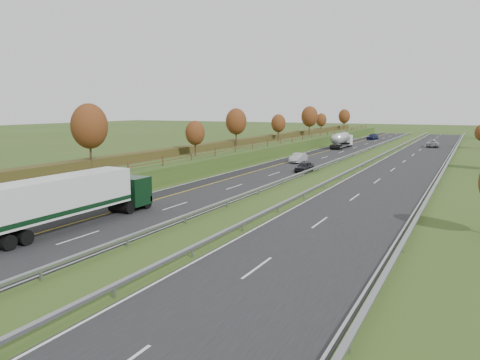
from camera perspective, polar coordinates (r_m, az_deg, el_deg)
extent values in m
plane|color=#324C1B|center=(70.52, 11.79, 1.18)|extent=(400.00, 400.00, 0.00)
cube|color=black|center=(77.62, 7.06, 2.01)|extent=(10.50, 200.00, 0.04)
cube|color=black|center=(73.74, 19.20, 1.22)|extent=(10.50, 200.00, 0.04)
cube|color=black|center=(78.96, 4.50, 2.17)|extent=(3.00, 200.00, 0.04)
cube|color=silver|center=(79.46, 3.63, 2.24)|extent=(0.15, 200.00, 0.01)
cube|color=gold|center=(78.40, 5.51, 2.13)|extent=(0.15, 200.00, 0.01)
cube|color=silver|center=(76.07, 10.64, 1.81)|extent=(0.15, 200.00, 0.01)
cube|color=silver|center=(74.56, 15.36, 1.50)|extent=(0.15, 200.00, 0.01)
cube|color=silver|center=(73.26, 23.12, 0.98)|extent=(0.15, 200.00, 0.01)
cube|color=silver|center=(35.40, -19.07, -6.62)|extent=(0.15, 4.00, 0.01)
cube|color=silver|center=(27.47, 2.12, -10.61)|extent=(0.15, 4.00, 0.01)
cube|color=silver|center=(44.30, -7.89, -3.15)|extent=(0.15, 4.00, 0.01)
cube|color=silver|center=(38.26, 9.70, -5.11)|extent=(0.15, 4.00, 0.01)
cube|color=silver|center=(54.40, -0.68, -0.82)|extent=(0.15, 4.00, 0.01)
cube|color=silver|center=(49.61, 13.82, -2.03)|extent=(0.15, 4.00, 0.01)
cube|color=silver|center=(65.15, 4.20, 0.77)|extent=(0.15, 4.00, 0.01)
cube|color=silver|center=(61.20, 16.38, -0.09)|extent=(0.15, 4.00, 0.01)
cube|color=silver|center=(76.27, 7.69, 1.90)|extent=(0.15, 4.00, 0.01)
cube|color=silver|center=(72.93, 18.13, 1.22)|extent=(0.15, 4.00, 0.01)
cube|color=silver|center=(87.62, 10.28, 2.74)|extent=(0.15, 4.00, 0.01)
cube|color=silver|center=(84.73, 19.39, 2.17)|extent=(0.15, 4.00, 0.01)
cube|color=silver|center=(99.13, 12.27, 3.37)|extent=(0.15, 4.00, 0.01)
cube|color=silver|center=(96.59, 20.34, 2.88)|extent=(0.15, 4.00, 0.01)
cube|color=silver|center=(110.74, 13.85, 3.88)|extent=(0.15, 4.00, 0.01)
cube|color=silver|center=(108.47, 21.08, 3.44)|extent=(0.15, 4.00, 0.01)
cube|color=silver|center=(122.43, 15.14, 4.28)|extent=(0.15, 4.00, 0.01)
cube|color=silver|center=(120.38, 21.68, 3.89)|extent=(0.15, 4.00, 0.01)
cube|color=silver|center=(134.17, 16.19, 4.61)|extent=(0.15, 4.00, 0.01)
cube|color=silver|center=(132.30, 22.17, 4.26)|extent=(0.15, 4.00, 0.01)
cube|color=silver|center=(145.96, 17.08, 4.89)|extent=(0.15, 4.00, 0.01)
cube|color=silver|center=(144.24, 22.58, 4.56)|extent=(0.15, 4.00, 0.01)
cube|color=silver|center=(157.77, 17.84, 5.13)|extent=(0.15, 4.00, 0.01)
cube|color=silver|center=(156.18, 22.93, 4.82)|extent=(0.15, 4.00, 0.01)
cube|color=silver|center=(169.61, 18.49, 5.33)|extent=(0.15, 4.00, 0.01)
cube|color=silver|center=(168.14, 23.23, 5.04)|extent=(0.15, 4.00, 0.01)
cube|color=#324C1B|center=(82.79, -1.43, 3.18)|extent=(12.00, 200.00, 2.00)
cube|color=#393A17|center=(83.62, -2.65, 4.30)|extent=(2.20, 180.00, 1.10)
cube|color=#422B19|center=(80.62, 1.39, 4.14)|extent=(0.08, 184.00, 0.10)
cube|color=#422B19|center=(80.59, 1.39, 4.42)|extent=(0.08, 184.00, 0.10)
cube|color=#422B19|center=(44.68, -24.30, -0.43)|extent=(0.12, 0.12, 1.20)
cube|color=#422B19|center=(48.95, -18.39, 0.66)|extent=(0.12, 0.12, 1.20)
cube|color=#422B19|center=(53.67, -13.48, 1.56)|extent=(0.12, 0.12, 1.20)
cube|color=#422B19|center=(58.74, -9.39, 2.30)|extent=(0.12, 0.12, 1.20)
cube|color=#422B19|center=(64.06, -5.95, 2.91)|extent=(0.12, 0.12, 1.20)
cube|color=#422B19|center=(69.59, -3.05, 3.41)|extent=(0.12, 0.12, 1.20)
cube|color=#422B19|center=(75.27, -0.58, 3.84)|extent=(0.12, 0.12, 1.20)
cube|color=#422B19|center=(81.07, 1.54, 4.20)|extent=(0.12, 0.12, 1.20)
cube|color=#422B19|center=(86.97, 3.38, 4.50)|extent=(0.12, 0.12, 1.20)
cube|color=#422B19|center=(92.95, 4.98, 4.77)|extent=(0.12, 0.12, 1.20)
cube|color=#422B19|center=(99.00, 6.39, 5.00)|extent=(0.12, 0.12, 1.20)
cube|color=#422B19|center=(105.10, 7.64, 5.20)|extent=(0.12, 0.12, 1.20)
cube|color=#422B19|center=(111.25, 8.75, 5.37)|extent=(0.12, 0.12, 1.20)
cube|color=#422B19|center=(117.43, 9.75, 5.53)|extent=(0.12, 0.12, 1.20)
cube|color=#422B19|center=(123.65, 10.64, 5.66)|extent=(0.12, 0.12, 1.20)
cube|color=#422B19|center=(129.89, 11.45, 5.79)|extent=(0.12, 0.12, 1.20)
cube|color=#422B19|center=(136.16, 12.19, 5.90)|extent=(0.12, 0.12, 1.20)
cube|color=#422B19|center=(142.45, 12.86, 6.00)|extent=(0.12, 0.12, 1.20)
cube|color=#422B19|center=(148.76, 13.48, 6.09)|extent=(0.12, 0.12, 1.20)
cube|color=#422B19|center=(155.08, 14.04, 6.17)|extent=(0.12, 0.12, 1.20)
cube|color=#422B19|center=(161.42, 14.56, 6.25)|extent=(0.12, 0.12, 1.20)
cube|color=#422B19|center=(167.77, 15.04, 6.32)|extent=(0.12, 0.12, 1.20)
cube|color=gray|center=(75.83, 11.12, 2.21)|extent=(0.32, 200.00, 0.18)
cube|color=gray|center=(27.70, -23.10, -10.67)|extent=(0.10, 0.14, 0.56)
cube|color=gray|center=(32.37, -13.55, -7.39)|extent=(0.10, 0.14, 0.56)
cube|color=gray|center=(37.77, -6.65, -4.86)|extent=(0.10, 0.14, 0.56)
cube|color=gray|center=(43.63, -1.57, -2.94)|extent=(0.10, 0.14, 0.56)
cube|color=gray|center=(49.78, 2.26, -1.47)|extent=(0.10, 0.14, 0.56)
cube|color=gray|center=(56.13, 5.24, -0.32)|extent=(0.10, 0.14, 0.56)
cube|color=gray|center=(62.62, 7.61, 0.60)|extent=(0.10, 0.14, 0.56)
cube|color=gray|center=(69.21, 9.53, 1.34)|extent=(0.10, 0.14, 0.56)
cube|color=gray|center=(75.87, 11.11, 1.95)|extent=(0.10, 0.14, 0.56)
cube|color=gray|center=(82.59, 12.44, 2.46)|extent=(0.10, 0.14, 0.56)
cube|color=gray|center=(89.35, 13.57, 2.90)|extent=(0.10, 0.14, 0.56)
cube|color=gray|center=(96.14, 14.54, 3.27)|extent=(0.10, 0.14, 0.56)
cube|color=gray|center=(102.97, 15.39, 3.59)|extent=(0.10, 0.14, 0.56)
cube|color=gray|center=(109.81, 16.12, 3.87)|extent=(0.10, 0.14, 0.56)
cube|color=gray|center=(116.68, 16.78, 4.11)|extent=(0.10, 0.14, 0.56)
cube|color=gray|center=(123.56, 17.36, 4.33)|extent=(0.10, 0.14, 0.56)
cube|color=gray|center=(130.45, 17.87, 4.53)|extent=(0.10, 0.14, 0.56)
cube|color=gray|center=(137.35, 18.34, 4.70)|extent=(0.10, 0.14, 0.56)
cube|color=gray|center=(144.26, 18.76, 4.86)|extent=(0.10, 0.14, 0.56)
cube|color=gray|center=(151.18, 19.15, 5.01)|extent=(0.10, 0.14, 0.56)
cube|color=gray|center=(158.11, 19.50, 5.14)|extent=(0.10, 0.14, 0.56)
cube|color=gray|center=(165.04, 19.82, 5.26)|extent=(0.10, 0.14, 0.56)
cube|color=gray|center=(171.98, 20.12, 5.37)|extent=(0.10, 0.14, 0.56)
cube|color=gray|center=(74.62, 14.89, 1.97)|extent=(0.32, 200.00, 0.18)
cube|color=gray|center=(24.21, -15.08, -13.10)|extent=(0.10, 0.14, 0.56)
cube|color=gray|center=(29.44, -5.86, -8.84)|extent=(0.10, 0.14, 0.56)
cube|color=gray|center=(35.29, 0.31, -5.79)|extent=(0.10, 0.14, 0.56)
cube|color=gray|center=(41.49, 4.65, -3.58)|extent=(0.10, 0.14, 0.56)
cube|color=gray|center=(47.92, 7.82, -1.95)|extent=(0.10, 0.14, 0.56)
cube|color=gray|center=(54.49, 10.23, -0.70)|extent=(0.10, 0.14, 0.56)
cube|color=gray|center=(61.15, 12.12, 0.28)|extent=(0.10, 0.14, 0.56)
cube|color=gray|center=(67.88, 13.64, 1.07)|extent=(0.10, 0.14, 0.56)
cube|color=gray|center=(74.66, 14.88, 1.71)|extent=(0.10, 0.14, 0.56)
cube|color=gray|center=(81.48, 15.92, 2.25)|extent=(0.10, 0.14, 0.56)
cube|color=gray|center=(88.33, 16.79, 2.70)|extent=(0.10, 0.14, 0.56)
cube|color=gray|center=(95.20, 17.54, 3.08)|extent=(0.10, 0.14, 0.56)
cube|color=gray|center=(102.08, 18.19, 3.42)|extent=(0.10, 0.14, 0.56)
cube|color=gray|center=(108.98, 18.76, 3.71)|extent=(0.10, 0.14, 0.56)
cube|color=gray|center=(115.90, 19.26, 3.97)|extent=(0.10, 0.14, 0.56)
cube|color=gray|center=(122.82, 19.71, 4.19)|extent=(0.10, 0.14, 0.56)
cube|color=gray|center=(129.75, 20.10, 4.40)|extent=(0.10, 0.14, 0.56)
cube|color=gray|center=(136.69, 20.46, 4.58)|extent=(0.10, 0.14, 0.56)
cube|color=gray|center=(143.63, 20.78, 4.74)|extent=(0.10, 0.14, 0.56)
cube|color=gray|center=(150.58, 21.07, 4.89)|extent=(0.10, 0.14, 0.56)
cube|color=gray|center=(157.54, 21.34, 5.03)|extent=(0.10, 0.14, 0.56)
cube|color=gray|center=(164.49, 21.59, 5.15)|extent=(0.10, 0.14, 0.56)
cube|color=gray|center=(171.45, 21.81, 5.26)|extent=(0.10, 0.14, 0.56)
cube|color=gray|center=(73.14, 23.73, 1.38)|extent=(0.32, 200.00, 0.18)
cube|color=gray|center=(19.17, 13.17, -19.15)|extent=(0.10, 0.14, 0.56)
cube|color=gray|center=(32.04, 19.22, -7.82)|extent=(0.10, 0.14, 0.56)
cube|color=gray|center=(45.58, 21.63, -3.06)|extent=(0.10, 0.14, 0.56)
cube|color=gray|center=(59.34, 22.91, -0.49)|extent=(0.10, 0.14, 0.56)
cube|color=gray|center=(73.19, 23.71, 1.12)|extent=(0.10, 0.14, 0.56)
cube|color=gray|center=(87.08, 24.26, 2.21)|extent=(0.10, 0.14, 0.56)
cube|color=gray|center=(101.01, 24.65, 3.00)|extent=(0.10, 0.14, 0.56)
cube|color=gray|center=(114.95, 24.95, 3.60)|extent=(0.10, 0.14, 0.56)
cube|color=gray|center=(128.91, 25.19, 4.07)|extent=(0.10, 0.14, 0.56)
cube|color=gray|center=(142.87, 25.38, 4.44)|extent=(0.10, 0.14, 0.56)
cube|color=gray|center=(156.84, 25.53, 4.75)|extent=(0.10, 0.14, 0.56)
cube|color=gray|center=(170.82, 25.66, 5.01)|extent=(0.10, 0.14, 0.56)
cylinder|color=#2D2116|center=(57.27, -17.73, 2.81)|extent=(0.24, 0.24, 3.15)
ellipsoid|color=#542912|center=(57.03, -17.89, 6.27)|extent=(4.20, 4.20, 5.25)
cylinder|color=#2D2116|center=(69.55, -5.46, 3.78)|extent=(0.24, 0.24, 2.16)
ellipsoid|color=#542912|center=(69.38, -5.49, 5.74)|extent=(2.88, 2.88, 3.60)
cylinder|color=#2D2116|center=(86.35, -0.47, 5.05)|extent=(0.24, 0.24, 2.88)
ellipsoid|color=#542912|center=(86.19, -0.47, 7.15)|extent=(3.84, 3.84, 4.80)
cylinder|color=#2D2116|center=(102.28, 4.69, 5.46)|extent=(0.24, 0.24, 2.34)
ellipsoid|color=#542912|center=(102.16, 4.70, 6.91)|extent=(3.12, 3.12, 3.90)
cylinder|color=#2D2116|center=(118.78, 8.44, 6.04)|extent=(0.24, 0.24, 3.06)
ellipsoid|color=#542912|center=(118.66, 8.48, 7.67)|extent=(4.08, 4.08, 5.10)
cylinder|color=#2D2116|center=(136.68, 9.85, 6.20)|extent=(0.24, 0.24, 2.25)
ellipsoid|color=#542912|center=(136.59, 9.88, 7.24)|extent=(3.00, 3.00, 3.75)
cylinder|color=#2D2116|center=(153.45, 12.56, 6.48)|extent=(0.24, 0.24, 2.70)
ellipsoid|color=#542912|center=(153.36, 12.60, 7.59)|extent=(3.60, 3.60, 4.50)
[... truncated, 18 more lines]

